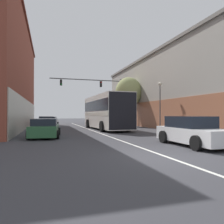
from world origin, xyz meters
The scene contains 12 objects.
ground_plane centered at (0.00, 0.00, 0.00)m, with size 160.00×160.00×0.00m, color #38383D.
lane_center_line centered at (0.00, 13.25, 0.00)m, with size 0.14×38.51×0.01m.
building_right_storefront centered at (12.22, 18.31, 4.58)m, with size 9.89×28.16×8.92m.
bus centered at (1.70, 14.99, 1.97)m, with size 3.03×10.20×3.52m.
hatchback_foreground centered at (2.82, 2.25, 0.70)m, with size 2.02×4.49×1.48m.
parked_car_left_near centered at (-4.12, 30.98, 0.59)m, with size 2.32×4.51×1.24m.
parked_car_left_mid centered at (-4.04, 19.75, 0.63)m, with size 2.44×4.47×1.30m.
parked_car_left_far centered at (-4.40, 25.95, 0.61)m, with size 2.39×4.19×1.30m.
parked_car_left_distant centered at (-4.39, 8.67, 0.62)m, with size 2.27×4.70×1.28m.
traffic_signal_gantry centered at (2.92, 22.50, 4.91)m, with size 10.01×0.36×6.66m.
street_lamp centered at (6.35, 11.89, 3.12)m, with size 0.38×0.38×4.76m.
street_tree_near centered at (6.19, 20.03, 4.57)m, with size 3.58×3.22×6.55m.
Camera 1 is at (-4.26, -7.19, 1.57)m, focal length 35.00 mm.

